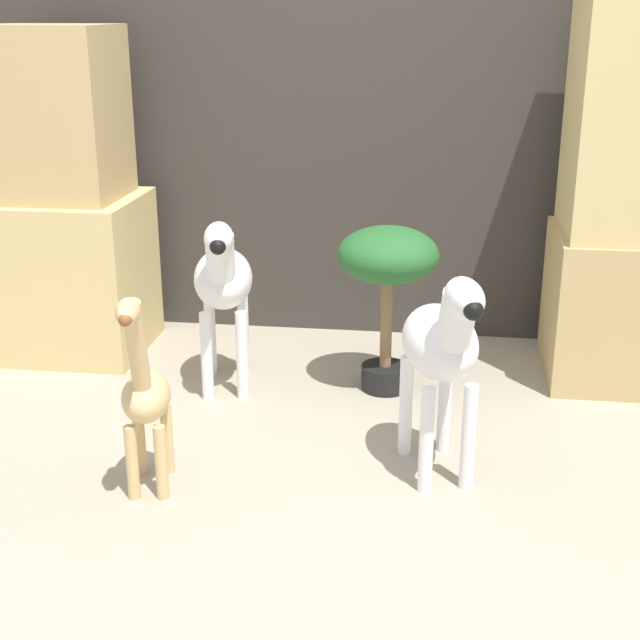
{
  "coord_description": "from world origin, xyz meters",
  "views": [
    {
      "loc": [
        0.36,
        -2.08,
        1.28
      ],
      "look_at": [
        0.0,
        0.54,
        0.36
      ],
      "focal_mm": 50.0,
      "sensor_mm": 36.0,
      "label": 1
    }
  ],
  "objects_px": {
    "potted_palm_front": "(388,268)",
    "zebra_left": "(223,280)",
    "giraffe_figurine": "(144,394)",
    "zebra_right": "(443,345)"
  },
  "relations": [
    {
      "from": "potted_palm_front",
      "to": "zebra_left",
      "type": "bearing_deg",
      "value": -172.66
    },
    {
      "from": "giraffe_figurine",
      "to": "potted_palm_front",
      "type": "xyz_separation_m",
      "value": [
        0.61,
        0.8,
        0.15
      ]
    },
    {
      "from": "zebra_right",
      "to": "giraffe_figurine",
      "type": "distance_m",
      "value": 0.83
    },
    {
      "from": "zebra_right",
      "to": "potted_palm_front",
      "type": "distance_m",
      "value": 0.63
    },
    {
      "from": "zebra_right",
      "to": "giraffe_figurine",
      "type": "xyz_separation_m",
      "value": [
        -0.8,
        -0.2,
        -0.11
      ]
    },
    {
      "from": "potted_palm_front",
      "to": "zebra_right",
      "type": "bearing_deg",
      "value": -72.27
    },
    {
      "from": "giraffe_figurine",
      "to": "zebra_left",
      "type": "bearing_deg",
      "value": 86.32
    },
    {
      "from": "zebra_right",
      "to": "zebra_left",
      "type": "height_order",
      "value": "same"
    },
    {
      "from": "zebra_left",
      "to": "potted_palm_front",
      "type": "xyz_separation_m",
      "value": [
        0.56,
        0.07,
        0.04
      ]
    },
    {
      "from": "zebra_left",
      "to": "giraffe_figurine",
      "type": "xyz_separation_m",
      "value": [
        -0.05,
        -0.72,
        -0.11
      ]
    }
  ]
}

